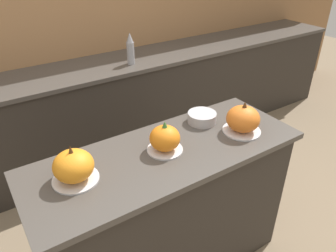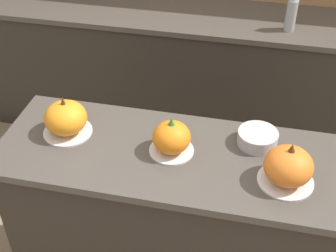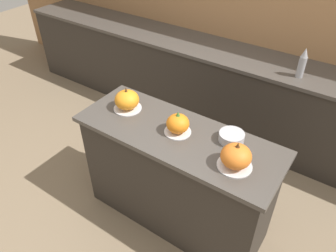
{
  "view_description": "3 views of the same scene",
  "coord_description": "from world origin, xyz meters",
  "px_view_note": "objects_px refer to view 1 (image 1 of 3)",
  "views": [
    {
      "loc": [
        -0.78,
        -1.19,
        1.91
      ],
      "look_at": [
        0.03,
        0.05,
        1.04
      ],
      "focal_mm": 35.0,
      "sensor_mm": 36.0,
      "label": 1
    },
    {
      "loc": [
        0.31,
        -1.46,
        2.22
      ],
      "look_at": [
        -0.03,
        0.03,
        1.04
      ],
      "focal_mm": 50.0,
      "sensor_mm": 36.0,
      "label": 2
    },
    {
      "loc": [
        0.95,
        -1.51,
        2.37
      ],
      "look_at": [
        -0.06,
        -0.03,
        0.98
      ],
      "focal_mm": 35.0,
      "sensor_mm": 36.0,
      "label": 3
    }
  ],
  "objects_px": {
    "pumpkin_cake_center": "(165,139)",
    "pumpkin_cake_right": "(243,120)",
    "bottle_tall": "(130,49)",
    "mixing_bowl": "(202,118)",
    "pumpkin_cake_left": "(74,167)"
  },
  "relations": [
    {
      "from": "pumpkin_cake_right",
      "to": "mixing_bowl",
      "type": "bearing_deg",
      "value": 120.6
    },
    {
      "from": "bottle_tall",
      "to": "mixing_bowl",
      "type": "bearing_deg",
      "value": -95.8
    },
    {
      "from": "pumpkin_cake_left",
      "to": "pumpkin_cake_right",
      "type": "height_order",
      "value": "pumpkin_cake_left"
    },
    {
      "from": "pumpkin_cake_center",
      "to": "mixing_bowl",
      "type": "relative_size",
      "value": 1.1
    },
    {
      "from": "pumpkin_cake_center",
      "to": "pumpkin_cake_right",
      "type": "relative_size",
      "value": 0.86
    },
    {
      "from": "pumpkin_cake_left",
      "to": "pumpkin_cake_center",
      "type": "bearing_deg",
      "value": -3.03
    },
    {
      "from": "pumpkin_cake_center",
      "to": "bottle_tall",
      "type": "xyz_separation_m",
      "value": [
        0.47,
        1.27,
        0.07
      ]
    },
    {
      "from": "pumpkin_cake_left",
      "to": "pumpkin_cake_center",
      "type": "xyz_separation_m",
      "value": [
        0.48,
        -0.03,
        -0.01
      ]
    },
    {
      "from": "bottle_tall",
      "to": "pumpkin_cake_left",
      "type": "bearing_deg",
      "value": -127.32
    },
    {
      "from": "pumpkin_cake_center",
      "to": "mixing_bowl",
      "type": "bearing_deg",
      "value": 20.19
    },
    {
      "from": "pumpkin_cake_left",
      "to": "bottle_tall",
      "type": "xyz_separation_m",
      "value": [
        0.95,
        1.24,
        0.06
      ]
    },
    {
      "from": "bottle_tall",
      "to": "mixing_bowl",
      "type": "distance_m",
      "value": 1.15
    },
    {
      "from": "pumpkin_cake_left",
      "to": "mixing_bowl",
      "type": "height_order",
      "value": "pumpkin_cake_left"
    },
    {
      "from": "pumpkin_cake_center",
      "to": "pumpkin_cake_right",
      "type": "bearing_deg",
      "value": -9.9
    },
    {
      "from": "pumpkin_cake_left",
      "to": "pumpkin_cake_center",
      "type": "distance_m",
      "value": 0.48
    }
  ]
}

